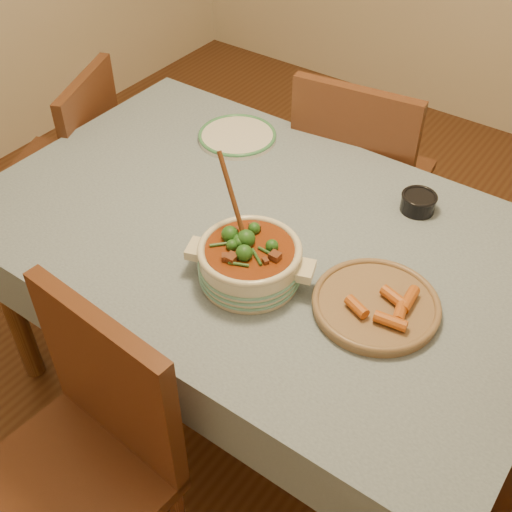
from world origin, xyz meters
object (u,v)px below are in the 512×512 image
Objects in this scene: chair_left at (75,164)px; dining_table at (261,252)px; fried_plate at (376,303)px; chair_far at (358,176)px; white_plate at (237,136)px; condiment_bowl at (419,201)px; stew_casserole at (250,259)px; chair_near at (85,455)px.

dining_table is at bearing 59.48° from chair_left.
fried_plate is 0.91m from chair_far.
white_plate is 0.67m from condiment_bowl.
chair_far is (-0.12, 0.85, -0.28)m from stew_casserole.
chair_far reaches higher than fried_plate.
stew_casserole is at bearing -163.59° from fried_plate.
stew_casserole is 0.36× the size of chair_near.
fried_plate is at bearing 112.43° from chair_far.
dining_table is 1.03m from chair_left.
white_plate is at bearing 38.68° from chair_far.
chair_near is at bearing -107.18° from condiment_bowl.
chair_left is at bearing 171.77° from dining_table.
fried_plate is (0.09, -0.43, -0.01)m from condiment_bowl.
fried_plate is (0.41, -0.09, 0.11)m from dining_table.
stew_casserole is at bearing 51.05° from chair_left.
chair_far is 1.11m from chair_left.
white_plate is at bearing 180.00° from condiment_bowl.
chair_left is (-1.10, 0.33, -0.33)m from stew_casserole.
dining_table is at bearing 84.72° from chair_far.
dining_table is 1.76× the size of chair_far.
fried_plate is at bearing -12.22° from dining_table.
stew_casserole is 0.36× the size of chair_far.
condiment_bowl reaches higher than white_plate.
chair_far reaches higher than dining_table.
chair_far is at bearing 92.59° from dining_table.
fried_plate is 0.39× the size of chair_near.
stew_casserole reaches higher than chair_far.
dining_table is at bearing -133.71° from condiment_bowl.
stew_casserole reaches higher than white_plate.
chair_far is (-0.03, 0.67, -0.12)m from dining_table.
chair_far reaches higher than chair_near.
dining_table is at bearing -44.81° from white_plate.
white_plate is 0.75m from chair_left.
fried_plate is (0.32, 0.09, -0.05)m from stew_casserole.
stew_casserole is 0.93× the size of fried_plate.
chair_near is (0.34, -1.07, -0.23)m from white_plate.
dining_table is 0.49m from white_plate.
white_plate is at bearing 129.70° from stew_casserole.
chair_near is at bearing 83.13° from chair_far.
chair_left is (-1.33, -0.19, -0.29)m from condiment_bowl.
condiment_bowl reaches higher than fried_plate.
dining_table is 0.49m from condiment_bowl.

